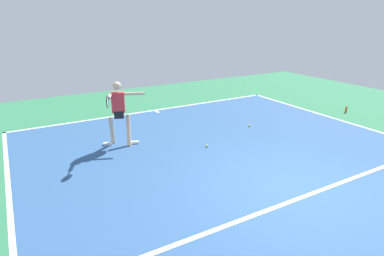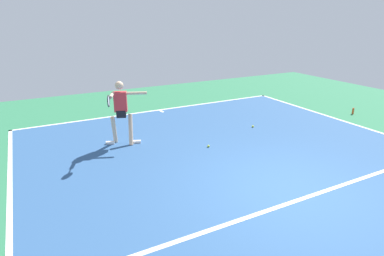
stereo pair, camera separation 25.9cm
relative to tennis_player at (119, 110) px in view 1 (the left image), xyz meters
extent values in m
plane|color=#2D754C|center=(-2.20, 4.02, -1.01)|extent=(21.87, 21.87, 0.00)
cube|color=#2D5484|center=(-2.20, 4.02, -1.01)|extent=(10.10, 13.59, 0.00)
cube|color=white|center=(-2.20, -2.73, -1.01)|extent=(10.10, 0.10, 0.01)
cube|color=white|center=(-2.20, 4.43, -1.01)|extent=(7.57, 0.10, 0.01)
cube|color=white|center=(-2.20, -2.53, -1.01)|extent=(0.10, 0.30, 0.01)
cylinder|color=beige|center=(-0.22, 0.05, -0.61)|extent=(0.24, 0.39, 0.85)
cube|color=white|center=(-0.34, 0.10, -0.98)|extent=(0.26, 0.18, 0.07)
cylinder|color=beige|center=(0.20, -0.12, -0.61)|extent=(0.24, 0.39, 0.85)
cube|color=white|center=(0.33, -0.17, -0.98)|extent=(0.26, 0.18, 0.07)
cube|color=black|center=(-0.01, -0.04, -0.14)|extent=(0.30, 0.28, 0.20)
cube|color=red|center=(-0.01, -0.04, 0.19)|extent=(0.38, 0.29, 0.54)
sphere|color=beige|center=(-0.01, -0.04, 0.63)|extent=(0.22, 0.22, 0.22)
cylinder|color=beige|center=(-0.42, 0.13, 0.41)|extent=(0.53, 0.28, 0.08)
cylinder|color=beige|center=(0.25, 0.15, 0.44)|extent=(0.28, 0.53, 0.08)
cylinder|color=black|center=(0.39, 0.51, 0.44)|extent=(0.11, 0.22, 0.03)
torus|color=black|center=(0.48, 0.73, 0.44)|extent=(0.13, 0.28, 0.29)
cylinder|color=silver|center=(0.48, 0.73, 0.44)|extent=(0.10, 0.23, 0.25)
sphere|color=#CCE033|center=(-4.07, 0.55, -0.98)|extent=(0.07, 0.07, 0.07)
sphere|color=#C6E53D|center=(-1.97, 1.31, -0.98)|extent=(0.07, 0.07, 0.07)
cylinder|color=#D84C1E|center=(-8.22, 1.04, -0.90)|extent=(0.07, 0.07, 0.22)
camera|label=1|loc=(2.44, 8.15, 2.35)|focal=30.24mm
camera|label=2|loc=(2.22, 8.28, 2.35)|focal=30.24mm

